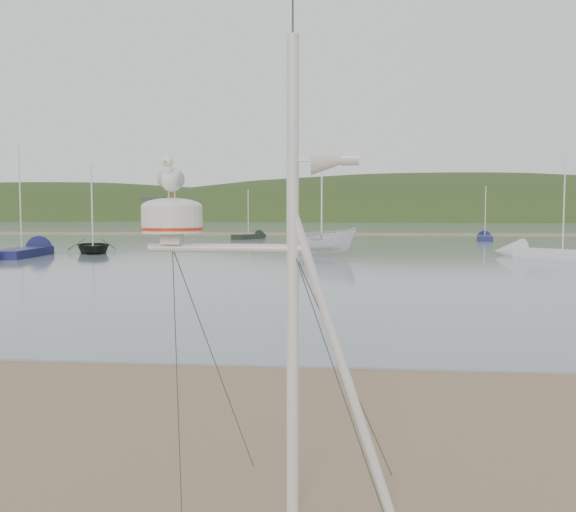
# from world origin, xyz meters

# --- Properties ---
(ground) EXTENTS (560.00, 560.00, 0.00)m
(ground) POSITION_xyz_m (0.00, 0.00, 0.00)
(ground) COLOR #806649
(ground) RESTS_ON ground
(water) EXTENTS (560.00, 256.00, 0.04)m
(water) POSITION_xyz_m (0.00, 132.00, 0.02)
(water) COLOR slate
(water) RESTS_ON ground
(sandbar) EXTENTS (560.00, 7.00, 0.07)m
(sandbar) POSITION_xyz_m (0.00, 70.00, 0.07)
(sandbar) COLOR #806649
(sandbar) RESTS_ON water
(hill_ridge) EXTENTS (620.00, 180.00, 80.00)m
(hill_ridge) POSITION_xyz_m (18.52, 235.00, -19.70)
(hill_ridge) COLOR #243616
(hill_ridge) RESTS_ON ground
(far_cottages) EXTENTS (294.40, 6.30, 8.00)m
(far_cottages) POSITION_xyz_m (3.00, 196.00, 4.00)
(far_cottages) COLOR beige
(far_cottages) RESTS_ON ground
(mast_rig) EXTENTS (2.24, 2.39, 5.06)m
(mast_rig) POSITION_xyz_m (2.30, -1.33, 1.22)
(mast_rig) COLOR silver
(mast_rig) RESTS_ON ground
(boat_dark) EXTENTS (3.29, 2.21, 4.48)m
(boat_dark) POSITION_xyz_m (-13.85, 32.53, 2.28)
(boat_dark) COLOR black
(boat_dark) RESTS_ON water
(boat_white) EXTENTS (2.17, 2.14, 4.52)m
(boat_white) POSITION_xyz_m (1.35, 31.67, 2.30)
(boat_white) COLOR silver
(boat_white) RESTS_ON water
(sailboat_blue_far) EXTENTS (2.40, 5.76, 5.62)m
(sailboat_blue_far) POSITION_xyz_m (16.38, 54.59, 0.30)
(sailboat_blue_far) COLOR #141647
(sailboat_blue_far) RESTS_ON ground
(sailboat_white_near) EXTENTS (6.23, 6.03, 6.94)m
(sailboat_white_near) POSITION_xyz_m (14.09, 31.53, 0.30)
(sailboat_white_near) COLOR silver
(sailboat_white_near) RESTS_ON ground
(sailboat_dark_mid) EXTENTS (3.66, 5.40, 5.43)m
(sailboat_dark_mid) POSITION_xyz_m (-6.44, 56.15, 0.30)
(sailboat_dark_mid) COLOR black
(sailboat_dark_mid) RESTS_ON ground
(sailboat_blue_near) EXTENTS (2.62, 7.67, 7.46)m
(sailboat_blue_near) POSITION_xyz_m (-17.00, 30.93, 0.30)
(sailboat_blue_near) COLOR #141647
(sailboat_blue_near) RESTS_ON ground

